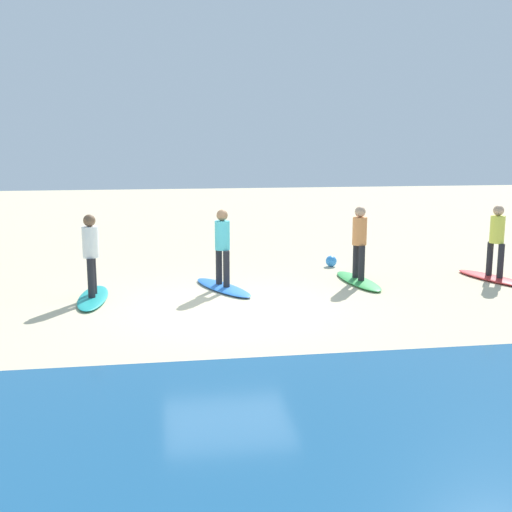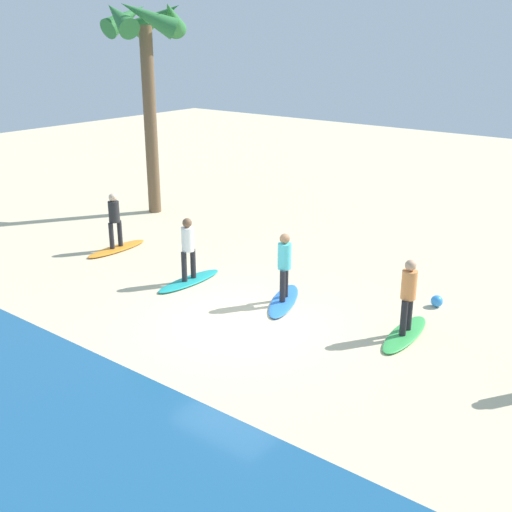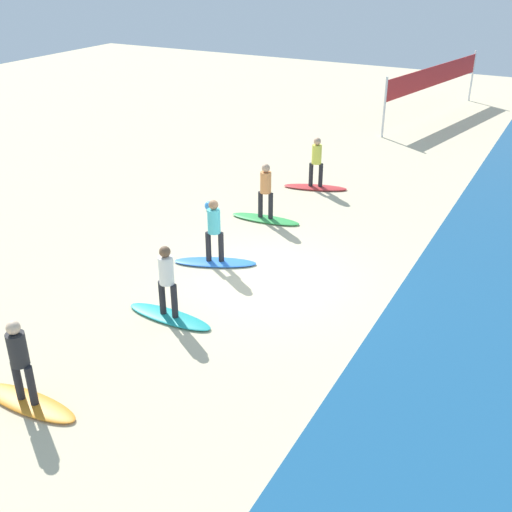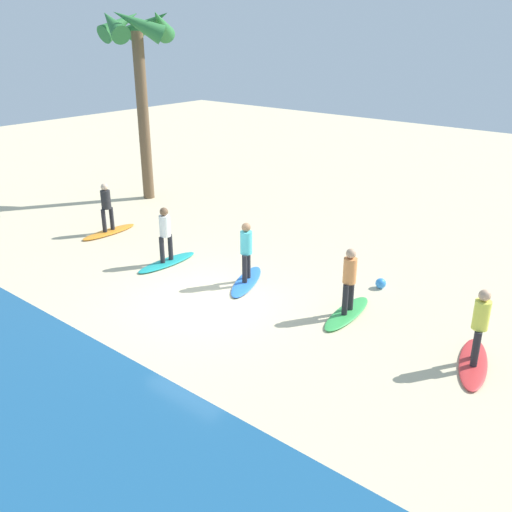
% 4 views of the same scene
% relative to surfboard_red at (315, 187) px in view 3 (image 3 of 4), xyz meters
% --- Properties ---
extents(ground_plane, '(60.00, 60.00, 0.00)m').
position_rel_surfboard_red_xyz_m(ground_plane, '(6.32, 1.44, -0.04)').
color(ground_plane, beige).
extents(surfboard_red, '(1.18, 2.17, 0.09)m').
position_rel_surfboard_red_xyz_m(surfboard_red, '(0.00, 0.00, 0.00)').
color(surfboard_red, red).
rests_on(surfboard_red, ground).
extents(surfer_red, '(0.32, 0.44, 1.64)m').
position_rel_surfboard_red_xyz_m(surfer_red, '(-0.00, 0.00, 0.99)').
color(surfer_red, '#232328').
rests_on(surfer_red, surfboard_red).
extents(surfboard_green, '(0.77, 2.15, 0.09)m').
position_rel_surfboard_red_xyz_m(surfboard_green, '(3.16, -0.23, 0.00)').
color(surfboard_green, green).
rests_on(surfboard_green, ground).
extents(surfer_green, '(0.32, 0.46, 1.64)m').
position_rel_surfboard_red_xyz_m(surfer_green, '(3.16, -0.23, 0.99)').
color(surfer_green, '#232328').
rests_on(surfer_green, surfboard_green).
extents(surfboard_blue, '(1.36, 2.15, 0.09)m').
position_rel_surfboard_red_xyz_m(surfboard_blue, '(6.25, -0.07, 0.00)').
color(surfboard_blue, blue).
rests_on(surfboard_blue, ground).
extents(surfer_blue, '(0.32, 0.43, 1.64)m').
position_rel_surfboard_red_xyz_m(surfer_blue, '(6.25, -0.07, 0.99)').
color(surfer_blue, '#232328').
rests_on(surfer_blue, surfboard_blue).
extents(surfboard_teal, '(0.60, 2.11, 0.09)m').
position_rel_surfboard_red_xyz_m(surfboard_teal, '(8.93, 0.41, 0.00)').
color(surfboard_teal, teal).
rests_on(surfboard_teal, ground).
extents(surfer_teal, '(0.32, 0.46, 1.64)m').
position_rel_surfboard_red_xyz_m(surfer_teal, '(8.93, 0.41, 0.99)').
color(surfer_teal, '#232328').
rests_on(surfer_teal, surfboard_teal).
extents(surfboard_orange, '(0.59, 2.11, 0.09)m').
position_rel_surfboard_red_xyz_m(surfboard_orange, '(12.44, -0.13, 0.00)').
color(surfboard_orange, orange).
rests_on(surfboard_orange, ground).
extents(surfer_orange, '(0.32, 0.46, 1.64)m').
position_rel_surfboard_red_xyz_m(surfer_orange, '(12.44, -0.13, 0.99)').
color(surfer_orange, '#232328').
rests_on(surfer_orange, surfboard_orange).
extents(volleyball_net, '(8.91, 1.93, 2.50)m').
position_rel_surfboard_red_xyz_m(volleyball_net, '(-11.46, 0.93, 1.74)').
color(volleyball_net, silver).
rests_on(volleyball_net, ground).
extents(beach_ball, '(0.28, 0.28, 0.28)m').
position_rel_surfboard_red_xyz_m(beach_ball, '(3.27, -2.11, 0.10)').
color(beach_ball, '#338CE5').
rests_on(beach_ball, ground).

